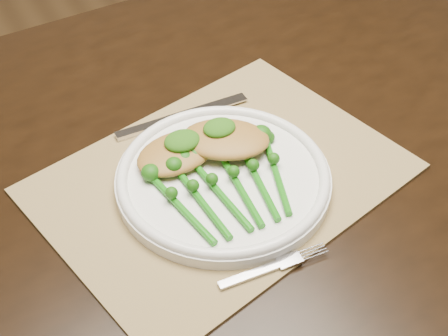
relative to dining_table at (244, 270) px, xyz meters
name	(u,v)px	position (x,y,z in m)	size (l,w,h in m)	color
floor	(211,328)	(-0.02, 0.12, -0.38)	(4.00, 4.00, 0.00)	brown
dining_table	(244,270)	(0.00, 0.00, 0.00)	(1.65, 1.00, 0.75)	black
placemat	(221,178)	(-0.09, -0.09, 0.38)	(0.49, 0.36, 0.00)	olive
dinner_plate	(223,177)	(-0.10, -0.10, 0.39)	(0.30, 0.30, 0.03)	white
knife	(170,120)	(-0.11, 0.06, 0.38)	(0.22, 0.02, 0.01)	silver
fork	(281,264)	(-0.10, -0.26, 0.38)	(0.15, 0.02, 0.00)	silver
chicken_fillet_left	(176,153)	(-0.14, -0.04, 0.41)	(0.12, 0.08, 0.02)	#A3732F
chicken_fillet_right	(225,139)	(-0.07, -0.05, 0.41)	(0.13, 0.09, 0.03)	#A3732F
pesto_dollop_left	(182,141)	(-0.13, -0.04, 0.42)	(0.05, 0.04, 0.02)	#174509
pesto_dollop_right	(219,128)	(-0.07, -0.04, 0.43)	(0.05, 0.04, 0.02)	#174509
broccolini_bundle	(230,191)	(-0.11, -0.14, 0.40)	(0.17, 0.19, 0.04)	#14670D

